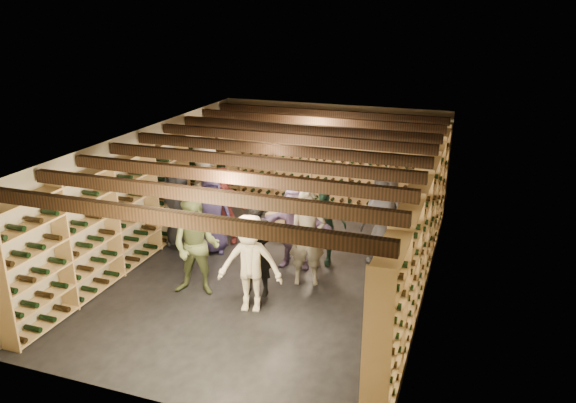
% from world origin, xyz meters
% --- Properties ---
extents(ground, '(8.00, 8.00, 0.00)m').
position_xyz_m(ground, '(0.00, 0.00, 0.00)').
color(ground, black).
rests_on(ground, ground).
extents(walls, '(5.52, 8.02, 2.40)m').
position_xyz_m(walls, '(0.00, 0.00, 1.20)').
color(walls, tan).
rests_on(walls, ground).
extents(ceiling, '(5.50, 8.00, 0.01)m').
position_xyz_m(ceiling, '(0.00, 0.00, 2.40)').
color(ceiling, beige).
rests_on(ceiling, walls).
extents(ceiling_joists, '(5.40, 7.12, 0.18)m').
position_xyz_m(ceiling_joists, '(0.00, 0.00, 2.26)').
color(ceiling_joists, black).
rests_on(ceiling_joists, ground).
extents(wine_rack_left, '(0.32, 7.50, 2.15)m').
position_xyz_m(wine_rack_left, '(-2.57, 0.00, 1.08)').
color(wine_rack_left, tan).
rests_on(wine_rack_left, ground).
extents(wine_rack_right, '(0.32, 7.50, 2.15)m').
position_xyz_m(wine_rack_right, '(2.57, 0.00, 1.08)').
color(wine_rack_right, tan).
rests_on(wine_rack_right, ground).
extents(wine_rack_back, '(4.70, 0.30, 2.15)m').
position_xyz_m(wine_rack_back, '(0.00, 3.83, 1.07)').
color(wine_rack_back, tan).
rests_on(wine_rack_back, ground).
extents(crate_stack_left, '(0.51, 0.35, 0.51)m').
position_xyz_m(crate_stack_left, '(-0.45, 1.44, 0.26)').
color(crate_stack_left, tan).
rests_on(crate_stack_left, ground).
extents(crate_stack_right, '(0.55, 0.40, 0.34)m').
position_xyz_m(crate_stack_right, '(-0.11, 1.30, 0.17)').
color(crate_stack_right, tan).
rests_on(crate_stack_right, ground).
extents(crate_loose, '(0.57, 0.45, 0.17)m').
position_xyz_m(crate_loose, '(-0.06, 1.35, 0.09)').
color(crate_loose, tan).
rests_on(crate_loose, ground).
extents(person_0, '(0.92, 0.70, 1.69)m').
position_xyz_m(person_0, '(-2.18, 0.32, 0.85)').
color(person_0, black).
rests_on(person_0, ground).
extents(person_1, '(0.63, 0.44, 1.65)m').
position_xyz_m(person_1, '(0.07, -1.03, 0.83)').
color(person_1, black).
rests_on(person_1, ground).
extents(person_2, '(0.92, 0.77, 1.71)m').
position_xyz_m(person_2, '(-0.88, -1.35, 0.85)').
color(person_2, '#515C35').
rests_on(person_2, ground).
extents(person_3, '(1.13, 0.78, 1.61)m').
position_xyz_m(person_3, '(0.17, -1.57, 0.80)').
color(person_3, beige).
rests_on(person_3, ground).
extents(person_5, '(1.48, 0.52, 1.58)m').
position_xyz_m(person_5, '(-1.43, 0.80, 0.79)').
color(person_5, maroon).
rests_on(person_5, ground).
extents(person_6, '(0.89, 0.76, 1.55)m').
position_xyz_m(person_6, '(-1.40, 0.25, 0.77)').
color(person_6, '#272147').
rests_on(person_6, ground).
extents(person_7, '(0.72, 0.58, 1.72)m').
position_xyz_m(person_7, '(0.74, -0.39, 0.86)').
color(person_7, gray).
rests_on(person_7, ground).
extents(person_9, '(1.38, 1.13, 1.87)m').
position_xyz_m(person_9, '(-2.06, 1.30, 0.93)').
color(person_9, beige).
rests_on(person_9, ground).
extents(person_10, '(0.92, 0.46, 1.52)m').
position_xyz_m(person_10, '(0.76, 0.51, 0.76)').
color(person_10, '#234839').
rests_on(person_10, ground).
extents(person_11, '(1.49, 0.59, 1.57)m').
position_xyz_m(person_11, '(0.33, 0.16, 0.79)').
color(person_11, slate).
rests_on(person_11, ground).
extents(person_12, '(1.01, 0.81, 1.80)m').
position_xyz_m(person_12, '(1.83, 0.91, 0.90)').
color(person_12, '#38373D').
rests_on(person_12, ground).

